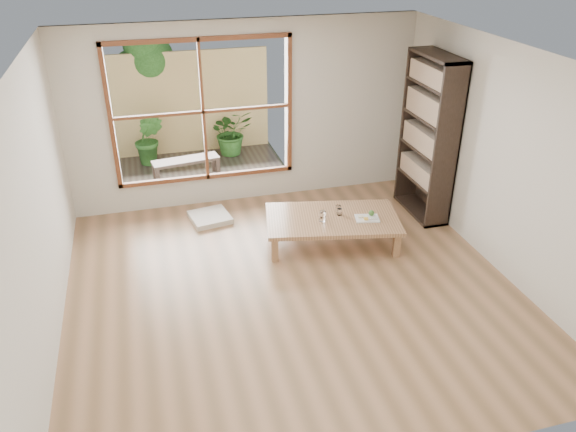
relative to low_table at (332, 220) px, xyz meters
name	(u,v)px	position (x,y,z in m)	size (l,w,h in m)	color
ground	(292,287)	(-0.77, -0.84, -0.32)	(5.00, 5.00, 0.00)	#A97A54
low_table	(332,220)	(0.00, 0.00, 0.00)	(1.84, 1.26, 0.37)	#AD7E54
floor_cushion	(210,217)	(-1.45, 1.03, -0.29)	(0.52, 0.52, 0.08)	silver
bookshelf	(429,138)	(1.53, 0.51, 0.80)	(0.36, 1.01, 2.24)	#32231B
glass_tall	(322,216)	(-0.16, -0.06, 0.11)	(0.08, 0.08, 0.14)	silver
glass_mid	(339,212)	(0.11, 0.04, 0.09)	(0.06, 0.06, 0.09)	silver
glass_short	(338,209)	(0.12, 0.12, 0.09)	(0.07, 0.07, 0.09)	silver
glass_small	(324,214)	(-0.10, 0.04, 0.08)	(0.05, 0.05, 0.07)	silver
food_tray	(368,217)	(0.42, -0.15, 0.07)	(0.34, 0.27, 0.09)	white
deck	(200,173)	(-1.37, 2.72, -0.32)	(2.80, 2.00, 0.05)	#373128
garden_bench	(186,163)	(-1.61, 2.49, -0.02)	(1.09, 0.47, 0.34)	#32231B
bamboo_fence	(189,103)	(-1.37, 3.72, 0.58)	(2.80, 0.06, 1.80)	tan
shrub_right	(231,132)	(-0.71, 3.38, 0.10)	(0.73, 0.63, 0.81)	#2D6425
shrub_left	(149,139)	(-2.12, 3.27, 0.15)	(0.49, 0.40, 0.90)	#2D6425
garden_tree	(143,60)	(-2.05, 4.02, 1.30)	(1.04, 0.85, 2.22)	#4C3D2D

